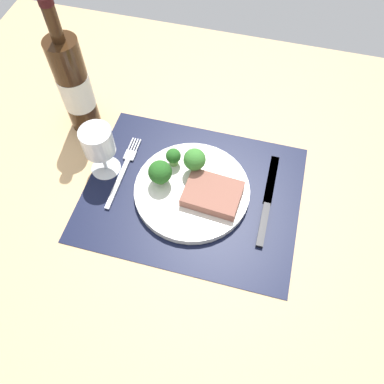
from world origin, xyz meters
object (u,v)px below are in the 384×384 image
(plate, at_px, (192,190))
(knife, at_px, (267,206))
(steak, at_px, (212,194))
(wine_glass, at_px, (98,144))
(wine_bottle, at_px, (75,86))
(fork, at_px, (123,171))

(plate, distance_m, knife, 0.16)
(plate, relative_size, steak, 2.13)
(wine_glass, bearing_deg, plate, -4.02)
(wine_bottle, bearing_deg, steak, -21.89)
(fork, xyz_separation_m, wine_glass, (-0.04, -0.00, 0.08))
(knife, bearing_deg, wine_bottle, 164.92)
(steak, xyz_separation_m, wine_bottle, (-0.34, 0.14, 0.09))
(plate, xyz_separation_m, wine_bottle, (-0.29, 0.13, 0.11))
(steak, height_order, fork, steak)
(steak, relative_size, wine_glass, 0.92)
(knife, height_order, wine_glass, wine_glass)
(knife, bearing_deg, fork, 178.45)
(wine_bottle, height_order, wine_glass, wine_bottle)
(plate, xyz_separation_m, steak, (0.05, -0.01, 0.02))
(knife, height_order, wine_bottle, wine_bottle)
(fork, relative_size, knife, 0.83)
(steak, bearing_deg, wine_bottle, 158.11)
(wine_bottle, bearing_deg, wine_glass, -50.56)
(plate, height_order, steak, steak)
(steak, distance_m, wine_glass, 0.25)
(wine_glass, bearing_deg, wine_bottle, 129.44)
(fork, bearing_deg, wine_bottle, 138.37)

